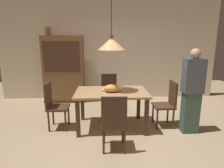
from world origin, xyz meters
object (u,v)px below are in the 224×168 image
at_px(dining_table, 111,96).
at_px(hutch_bookcase, 64,71).
at_px(chair_left_side, 54,104).
at_px(chair_far_back, 110,91).
at_px(cat_sleeping, 113,88).
at_px(person_standing, 192,92).
at_px(pendant_lamp, 111,44).
at_px(chair_right_side, 167,102).
at_px(chair_near_front, 114,121).
at_px(book_brown_thick, 48,31).
at_px(book_yellow_short, 46,32).

distance_m(dining_table, hutch_bookcase, 2.21).
height_order(chair_left_side, chair_far_back, same).
height_order(cat_sleeping, person_standing, person_standing).
bearing_deg(cat_sleeping, chair_left_side, 177.36).
relative_size(pendant_lamp, hutch_bookcase, 0.70).
bearing_deg(chair_left_side, chair_right_side, -0.00).
bearing_deg(chair_near_front, pendant_lamp, 89.87).
distance_m(chair_left_side, book_brown_thick, 2.36).
height_order(chair_right_side, pendant_lamp, pendant_lamp).
relative_size(dining_table, chair_left_side, 1.51).
distance_m(chair_right_side, person_standing, 0.53).
bearing_deg(hutch_bookcase, chair_right_side, -36.79).
bearing_deg(hutch_bookcase, cat_sleeping, -54.83).
bearing_deg(cat_sleeping, dining_table, 121.29).
bearing_deg(cat_sleeping, pendant_lamp, 121.29).
distance_m(chair_far_back, cat_sleeping, 0.98).
distance_m(chair_left_side, cat_sleeping, 1.20).
bearing_deg(person_standing, hutch_bookcase, 142.89).
relative_size(chair_near_front, person_standing, 0.59).
bearing_deg(chair_right_side, chair_far_back, 142.34).
bearing_deg(hutch_bookcase, book_yellow_short, 179.80).
distance_m(chair_right_side, chair_near_front, 1.43).
height_order(chair_far_back, hutch_bookcase, hutch_bookcase).
bearing_deg(chair_near_front, chair_right_side, 37.86).
distance_m(dining_table, cat_sleeping, 0.19).
bearing_deg(dining_table, hutch_bookcase, 125.27).
xyz_separation_m(chair_left_side, book_yellow_short, (-0.57, 1.79, 1.43)).
bearing_deg(book_brown_thick, book_yellow_short, 180.00).
distance_m(chair_left_side, chair_right_side, 2.26).
xyz_separation_m(chair_right_side, chair_far_back, (-1.14, 0.88, 0.00)).
relative_size(cat_sleeping, hutch_bookcase, 0.21).
height_order(chair_near_front, hutch_bookcase, hutch_bookcase).
relative_size(book_yellow_short, person_standing, 0.13).
relative_size(chair_right_side, chair_far_back, 1.00).
xyz_separation_m(chair_far_back, pendant_lamp, (0.01, -0.88, 1.15)).
relative_size(cat_sleeping, person_standing, 0.25).
bearing_deg(person_standing, chair_left_side, 173.77).
bearing_deg(cat_sleeping, chair_right_side, 2.78).
distance_m(pendant_lamp, book_yellow_short, 2.48).
bearing_deg(person_standing, book_brown_thick, 146.19).
xyz_separation_m(chair_right_side, person_standing, (0.35, -0.28, 0.29)).
bearing_deg(person_standing, cat_sleeping, 170.91).
bearing_deg(book_yellow_short, chair_near_front, -57.63).
bearing_deg(chair_right_side, hutch_bookcase, 143.21).
height_order(chair_right_side, person_standing, person_standing).
height_order(book_yellow_short, person_standing, book_yellow_short).
distance_m(chair_near_front, chair_far_back, 1.76).
bearing_deg(chair_far_back, chair_near_front, -89.79).
height_order(dining_table, pendant_lamp, pendant_lamp).
distance_m(chair_far_back, book_brown_thick, 2.36).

